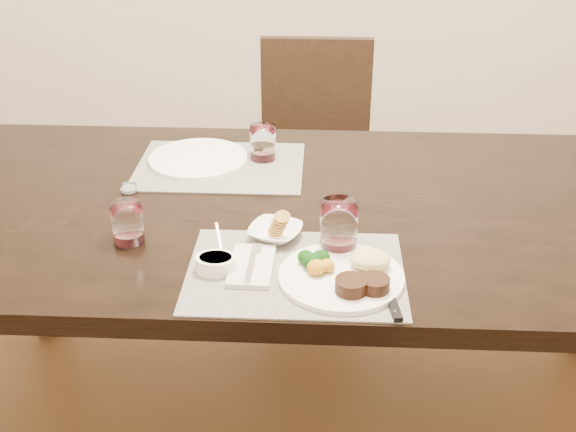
{
  "coord_description": "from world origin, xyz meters",
  "views": [
    {
      "loc": [
        0.03,
        -1.61,
        1.59
      ],
      "look_at": [
        -0.05,
        -0.2,
        0.82
      ],
      "focal_mm": 45.0,
      "sensor_mm": 36.0,
      "label": 1
    }
  ],
  "objects_px": {
    "chair_far": "(315,148)",
    "dinner_plate": "(347,274)",
    "steak_knife": "(393,300)",
    "wine_glass_near": "(339,229)",
    "far_plate": "(198,159)",
    "cracker_bowl": "(275,232)"
  },
  "relations": [
    {
      "from": "steak_knife",
      "to": "wine_glass_near",
      "type": "height_order",
      "value": "wine_glass_near"
    },
    {
      "from": "chair_far",
      "to": "dinner_plate",
      "type": "distance_m",
      "value": 1.31
    },
    {
      "from": "chair_far",
      "to": "wine_glass_near",
      "type": "height_order",
      "value": "chair_far"
    },
    {
      "from": "dinner_plate",
      "to": "chair_far",
      "type": "bearing_deg",
      "value": 90.47
    },
    {
      "from": "steak_knife",
      "to": "far_plate",
      "type": "bearing_deg",
      "value": 119.29
    },
    {
      "from": "chair_far",
      "to": "dinner_plate",
      "type": "relative_size",
      "value": 3.42
    },
    {
      "from": "dinner_plate",
      "to": "far_plate",
      "type": "bearing_deg",
      "value": 121.28
    },
    {
      "from": "wine_glass_near",
      "to": "cracker_bowl",
      "type": "bearing_deg",
      "value": 163.96
    },
    {
      "from": "cracker_bowl",
      "to": "dinner_plate",
      "type": "bearing_deg",
      "value": -46.2
    },
    {
      "from": "dinner_plate",
      "to": "far_plate",
      "type": "xyz_separation_m",
      "value": [
        -0.41,
        0.59,
        -0.01
      ]
    },
    {
      "from": "far_plate",
      "to": "cracker_bowl",
      "type": "bearing_deg",
      "value": -59.71
    },
    {
      "from": "dinner_plate",
      "to": "steak_knife",
      "type": "xyz_separation_m",
      "value": [
        0.09,
        -0.07,
        -0.01
      ]
    },
    {
      "from": "wine_glass_near",
      "to": "chair_far",
      "type": "bearing_deg",
      "value": 93.37
    },
    {
      "from": "far_plate",
      "to": "wine_glass_near",
      "type": "bearing_deg",
      "value": -49.94
    },
    {
      "from": "dinner_plate",
      "to": "cracker_bowl",
      "type": "distance_m",
      "value": 0.23
    },
    {
      "from": "far_plate",
      "to": "dinner_plate",
      "type": "bearing_deg",
      "value": -55.38
    },
    {
      "from": "cracker_bowl",
      "to": "far_plate",
      "type": "height_order",
      "value": "cracker_bowl"
    },
    {
      "from": "dinner_plate",
      "to": "cracker_bowl",
      "type": "relative_size",
      "value": 1.78
    },
    {
      "from": "chair_far",
      "to": "wine_glass_near",
      "type": "distance_m",
      "value": 1.2
    },
    {
      "from": "wine_glass_near",
      "to": "steak_knife",
      "type": "bearing_deg",
      "value": -62.04
    },
    {
      "from": "chair_far",
      "to": "dinner_plate",
      "type": "xyz_separation_m",
      "value": [
        0.09,
        -1.28,
        0.27
      ]
    },
    {
      "from": "chair_far",
      "to": "far_plate",
      "type": "distance_m",
      "value": 0.81
    }
  ]
}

